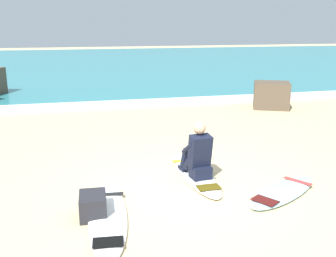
{
  "coord_description": "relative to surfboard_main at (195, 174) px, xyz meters",
  "views": [
    {
      "loc": [
        -1.6,
        -5.6,
        2.57
      ],
      "look_at": [
        0.19,
        1.79,
        0.55
      ],
      "focal_mm": 42.64,
      "sensor_mm": 36.0,
      "label": 1
    }
  ],
  "objects": [
    {
      "name": "ground_plane",
      "position": [
        -0.38,
        -0.59,
        -0.04
      ],
      "size": [
        80.0,
        80.0,
        0.0
      ],
      "primitive_type": "plane",
      "color": "#CCB584"
    },
    {
      "name": "sea",
      "position": [
        -0.38,
        20.01,
        0.01
      ],
      "size": [
        80.0,
        28.0,
        0.1
      ],
      "primitive_type": "cube",
      "color": "teal",
      "rests_on": "ground"
    },
    {
      "name": "breaking_foam",
      "position": [
        -0.38,
        6.31,
        0.02
      ],
      "size": [
        80.0,
        0.9,
        0.11
      ],
      "primitive_type": "cube",
      "color": "white",
      "rests_on": "ground"
    },
    {
      "name": "surfboard_main",
      "position": [
        0.0,
        0.0,
        0.0
      ],
      "size": [
        0.54,
        2.18,
        0.08
      ],
      "color": "white",
      "rests_on": "ground"
    },
    {
      "name": "surfer_seated",
      "position": [
        -0.01,
        -0.17,
        0.4
      ],
      "size": [
        0.43,
        0.74,
        0.95
      ],
      "color": "black",
      "rests_on": "surfboard_main"
    },
    {
      "name": "surfboard_spare_near",
      "position": [
        -1.62,
        -1.23,
        -0.0
      ],
      "size": [
        0.72,
        2.31,
        0.08
      ],
      "color": "white",
      "rests_on": "ground"
    },
    {
      "name": "surfboard_spare_far",
      "position": [
        1.1,
        -1.05,
        0.0
      ],
      "size": [
        1.72,
        1.36,
        0.08
      ],
      "color": "#9ED1E5",
      "rests_on": "ground"
    },
    {
      "name": "shoreline_rock",
      "position": [
        4.0,
        4.91,
        0.37
      ],
      "size": [
        1.34,
        1.26,
        0.81
      ],
      "primitive_type": "cube",
      "rotation": [
        0.0,
        0.0,
        1.14
      ],
      "color": "brown",
      "rests_on": "ground"
    },
    {
      "name": "beach_bag",
      "position": [
        -1.81,
        -1.11,
        0.12
      ],
      "size": [
        0.38,
        0.5,
        0.32
      ],
      "primitive_type": "cube",
      "rotation": [
        0.0,
        0.0,
        -0.05
      ],
      "color": "#232328",
      "rests_on": "ground"
    }
  ]
}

